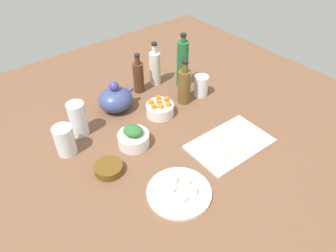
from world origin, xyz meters
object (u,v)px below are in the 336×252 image
at_px(plate_tofu, 179,192).
at_px(bottle_0, 155,67).
at_px(teapot, 116,99).
at_px(drinking_glass_1, 201,86).
at_px(bottle_3, 184,86).
at_px(bowl_greens, 134,139).
at_px(drinking_glass_2, 65,140).
at_px(bowl_carrots, 160,109).
at_px(bottle_1, 138,77).
at_px(drinking_glass_0, 78,119).
at_px(bowl_small_side, 109,169).
at_px(cutting_board, 230,144).
at_px(bottle_2, 182,63).

distance_m(plate_tofu, bottle_0, 0.71).
xyz_separation_m(teapot, drinking_glass_1, (0.38, -0.15, -0.00)).
relative_size(teapot, bottle_3, 0.80).
bearing_deg(bowl_greens, drinking_glass_1, 11.53).
relative_size(bottle_3, drinking_glass_2, 1.75).
relative_size(plate_tofu, drinking_glass_2, 1.83).
distance_m(bowl_greens, teapot, 0.26).
xyz_separation_m(bowl_carrots, bottle_1, (0.04, 0.21, 0.05)).
xyz_separation_m(teapot, bottle_3, (0.28, -0.15, 0.03)).
bearing_deg(bottle_3, bowl_greens, -164.15).
relative_size(plate_tofu, drinking_glass_0, 1.50).
bearing_deg(bowl_small_side, bottle_3, 17.93).
xyz_separation_m(cutting_board, drinking_glass_0, (-0.43, 0.44, 0.07)).
height_order(teapot, bottle_0, bottle_0).
distance_m(bowl_small_side, bottle_1, 0.54).
bearing_deg(bottle_3, drinking_glass_2, 177.23).
xyz_separation_m(bottle_3, drinking_glass_0, (-0.48, 0.10, -0.01)).
bearing_deg(bottle_2, cutting_board, -107.09).
height_order(teapot, drinking_glass_2, teapot).
bearing_deg(drinking_glass_1, bottle_3, 175.78).
bearing_deg(bowl_small_side, drinking_glass_1, 14.43).
xyz_separation_m(bowl_greens, bowl_small_side, (-0.15, -0.06, -0.01)).
distance_m(bottle_0, bottle_1, 0.10).
bearing_deg(drinking_glass_2, bottle_1, 20.96).
height_order(bottle_1, bottle_3, bottle_3).
bearing_deg(drinking_glass_2, bottle_2, 7.58).
xyz_separation_m(bottle_1, drinking_glass_0, (-0.37, -0.11, -0.01)).
bearing_deg(drinking_glass_2, bowl_small_side, -69.08).
distance_m(bottle_0, bottle_2, 0.14).
xyz_separation_m(bowl_carrots, bowl_small_side, (-0.35, -0.15, -0.01)).
distance_m(bottle_2, drinking_glass_2, 0.67).
bearing_deg(plate_tofu, drinking_glass_1, 39.86).
distance_m(bottle_0, drinking_glass_2, 0.60).
height_order(bowl_carrots, bottle_0, bottle_0).
height_order(cutting_board, teapot, teapot).
bearing_deg(bowl_greens, teapot, 73.69).
bearing_deg(drinking_glass_1, bowl_small_side, -165.57).
distance_m(bowl_small_side, drinking_glass_1, 0.62).
relative_size(bowl_small_side, bottle_3, 0.49).
bearing_deg(bowl_greens, plate_tofu, -93.62).
bearing_deg(bottle_2, bottle_1, 155.81).
bearing_deg(bowl_small_side, cutting_board, -21.61).
relative_size(cutting_board, bowl_carrots, 2.65).
height_order(bowl_carrots, drinking_glass_2, drinking_glass_2).
distance_m(bowl_carrots, drinking_glass_0, 0.35).
xyz_separation_m(bowl_greens, bottle_3, (0.35, 0.10, 0.06)).
distance_m(bottle_1, drinking_glass_0, 0.39).
relative_size(bowl_small_side, teapot, 0.61).
bearing_deg(bowl_small_side, bowl_greens, 22.50).
height_order(bottle_2, drinking_glass_2, bottle_2).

